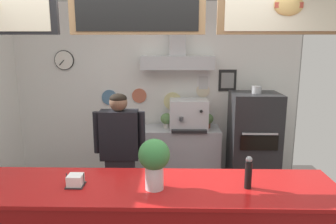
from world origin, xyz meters
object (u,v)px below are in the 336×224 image
pizza_oven (253,144)px  pepper_grinder (248,173)px  shop_worker (120,156)px  basil_vase (154,161)px  espresso_machine (189,114)px  potted_basil (167,120)px  potted_thyme (207,120)px  napkin_holder (75,181)px

pizza_oven → pepper_grinder: bearing=-104.8°
shop_worker → basil_vase: shop_worker is taller
basil_vase → pizza_oven: bearing=58.6°
espresso_machine → pizza_oven: bearing=-12.8°
espresso_machine → pepper_grinder: (0.37, -2.27, 0.04)m
potted_basil → pepper_grinder: pepper_grinder is taller
potted_thyme → potted_basil: bearing=-179.1°
potted_basil → pepper_grinder: (0.69, -2.31, 0.13)m
shop_worker → potted_basil: (0.51, 1.12, 0.17)m
pizza_oven → shop_worker: size_ratio=0.99×
basil_vase → napkin_holder: bearing=176.9°
shop_worker → espresso_machine: size_ratio=2.88×
espresso_machine → pepper_grinder: size_ratio=2.12×
potted_basil → pepper_grinder: size_ratio=0.85×
potted_thyme → napkin_holder: size_ratio=1.51×
pizza_oven → napkin_holder: (-1.90, -2.05, 0.34)m
potted_thyme → espresso_machine: bearing=-170.2°
pizza_oven → napkin_holder: 2.82m
napkin_holder → pepper_grinder: 1.36m
napkin_holder → pepper_grinder: (1.36, -0.01, 0.09)m
espresso_machine → potted_thyme: 0.30m
potted_thyme → pizza_oven: bearing=-22.1°
potted_basil → potted_thyme: bearing=0.9°
pizza_oven → shop_worker: 1.96m
pizza_oven → potted_basil: bearing=168.7°
napkin_holder → basil_vase: size_ratio=0.36×
potted_thyme → napkin_holder: 2.63m
pizza_oven → basil_vase: bearing=-121.4°
pepper_grinder → napkin_holder: bearing=179.6°
potted_thyme → pepper_grinder: (0.09, -2.32, 0.13)m
pizza_oven → potted_basil: pizza_oven is taller
pizza_oven → espresso_machine: pizza_oven is taller
pepper_grinder → potted_thyme: bearing=92.1°
pizza_oven → basil_vase: 2.50m
pepper_grinder → espresso_machine: bearing=99.3°
potted_basil → potted_thyme: (0.61, 0.01, -0.00)m
espresso_machine → basil_vase: basil_vase is taller
potted_basil → basil_vase: basil_vase is taller
espresso_machine → napkin_holder: bearing=-113.6°
potted_basil → shop_worker: bearing=-114.7°
potted_thyme → napkin_holder: bearing=-118.8°
potted_basil → espresso_machine: bearing=-6.9°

